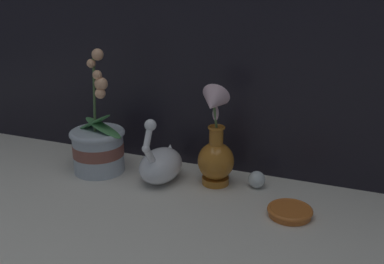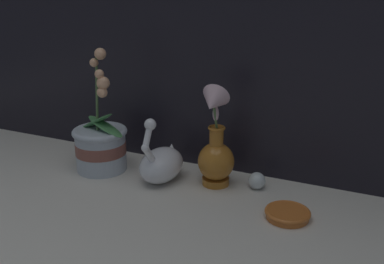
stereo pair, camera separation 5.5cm
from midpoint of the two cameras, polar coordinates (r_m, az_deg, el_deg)
name	(u,v)px [view 1 (the left image)]	position (r m, az deg, el deg)	size (l,w,h in m)	color
ground_plane	(170,208)	(1.22, -4.15, -9.56)	(2.80, 2.80, 0.00)	beige
orchid_potted_plant	(98,145)	(1.44, -12.91, -1.65)	(0.22, 0.17, 0.39)	#B2BCCC
swan_figurine	(161,163)	(1.35, -5.12, -3.98)	(0.12, 0.20, 0.21)	white
blue_vase	(215,150)	(1.30, 1.77, -2.32)	(0.11, 0.13, 0.31)	#B26B23
glass_sphere	(257,179)	(1.33, 7.03, -6.01)	(0.05, 0.05, 0.05)	silver
amber_dish	(290,211)	(1.20, 11.02, -9.85)	(0.12, 0.12, 0.02)	#C66628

